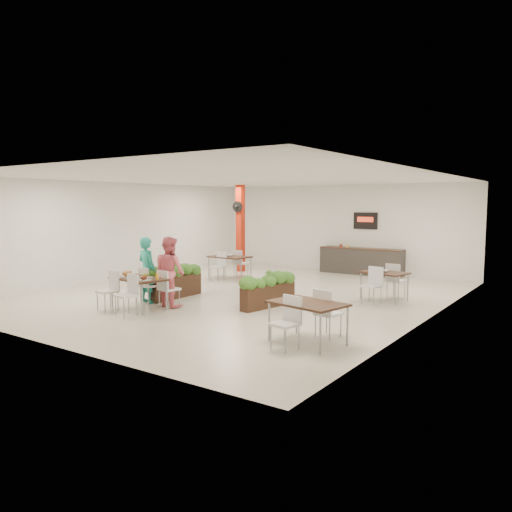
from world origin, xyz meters
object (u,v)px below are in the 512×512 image
Objects in this scene: planter_right at (268,288)px; side_table_c at (308,309)px; diner_man at (147,270)px; diner_woman at (170,272)px; side_table_b at (384,277)px; main_table at (138,283)px; side_table_a at (230,259)px; red_column at (240,227)px; planter_left at (176,279)px; service_counter at (361,260)px.

side_table_c is (2.31, -2.22, 0.15)m from planter_right.
diner_man is 0.80m from diner_woman.
diner_woman reaches higher than side_table_b.
diner_woman reaches higher than main_table.
side_table_a is (-0.84, 4.50, -0.20)m from diner_man.
diner_woman is at bearing -148.08° from planter_right.
red_column is at bearing 132.55° from planter_right.
main_table is 1.56m from planter_left.
main_table is 1.06× the size of diner_man.
diner_woman is 4.79m from side_table_a.
planter_right is 3.21m from side_table_c.
red_column is 1.86× the size of diner_woman.
side_table_c is (5.02, -1.82, 0.13)m from planter_left.
main_table is 0.96× the size of planter_left.
service_counter is 1.80× the size of side_table_b.
main_table is at bearing -141.87° from planter_right.
side_table_b and side_table_c have the same top height.
red_column reaches higher than diner_man.
diner_man is at bearing -99.11° from planter_left.
side_table_b is at bearing -5.41° from side_table_a.
side_table_a is at bearing 149.15° from side_table_c.
side_table_a is at bearing -71.02° from diner_man.
side_table_c is at bearing -43.79° from planter_right.
diner_man is at bearing 120.81° from main_table.
diner_woman is 0.92× the size of planter_left.
service_counter reaches higher than side_table_b.
side_table_c is at bearing -19.95° from planter_left.
diner_man reaches higher than main_table.
diner_man reaches higher than side_table_a.
planter_left is at bearing -72.41° from side_table_a.
planter_right is at bearing -147.48° from diner_man.
service_counter is at bearing 93.70° from planter_right.
side_table_b is at bearing -60.17° from service_counter.
service_counter reaches higher than side_table_a.
red_column is 7.11m from main_table.
side_table_b is 1.00× the size of side_table_c.
diner_man is 3.14m from planter_right.
diner_woman is (0.41, 0.65, 0.22)m from main_table.
diner_man is 4.58m from side_table_a.
diner_man is at bearing -75.43° from red_column.
main_table is at bearing -172.14° from side_table_c.
diner_man is at bearing 8.39° from diner_woman.
diner_man reaches higher than side_table_b.
diner_woman is 1.03× the size of side_table_c.
side_table_a is (-3.25, -3.47, 0.15)m from service_counter.
diner_woman is 5.50m from side_table_b.
diner_woman is at bearing -171.61° from diner_man.
main_table is 5.29m from side_table_a.
side_table_a reaches higher than planter_right.
planter_right is 1.04× the size of side_table_c.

